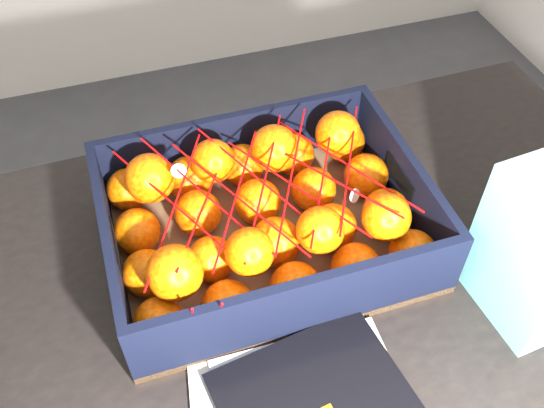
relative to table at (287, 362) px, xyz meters
name	(u,v)px	position (x,y,z in m)	size (l,w,h in m)	color
table	(287,362)	(0.00, 0.00, 0.00)	(1.21, 0.82, 0.75)	black
produce_crate	(265,226)	(0.01, 0.14, 0.13)	(0.42, 0.32, 0.11)	brown
clementine_heap	(265,214)	(0.01, 0.14, 0.16)	(0.40, 0.30, 0.12)	#FF5A05
mesh_net	(261,193)	(0.01, 0.13, 0.21)	(0.35, 0.28, 0.10)	red
retail_carton	(539,253)	(0.29, -0.06, 0.20)	(0.09, 0.14, 0.21)	silver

